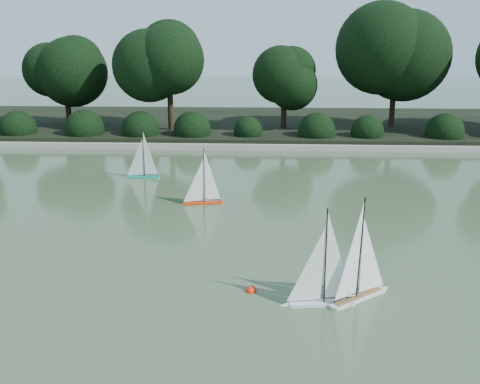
# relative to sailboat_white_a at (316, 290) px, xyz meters

# --- Properties ---
(ground) EXTENTS (80.00, 80.00, 0.00)m
(ground) POSITION_rel_sailboat_white_a_xyz_m (-1.04, 1.23, -0.23)
(ground) COLOR #31482B
(ground) RESTS_ON ground
(pond_coping) EXTENTS (40.00, 0.35, 0.18)m
(pond_coping) POSITION_rel_sailboat_white_a_xyz_m (-1.04, 10.23, -0.14)
(pond_coping) COLOR gray
(pond_coping) RESTS_ON ground
(far_bank) EXTENTS (40.00, 8.00, 0.30)m
(far_bank) POSITION_rel_sailboat_white_a_xyz_m (-1.04, 14.23, -0.08)
(far_bank) COLOR black
(far_bank) RESTS_ON ground
(tree_line) EXTENTS (26.31, 3.93, 4.39)m
(tree_line) POSITION_rel_sailboat_white_a_xyz_m (0.19, 12.66, 2.41)
(tree_line) COLOR black
(tree_line) RESTS_ON ground
(shrub_hedge) EXTENTS (29.10, 1.10, 1.10)m
(shrub_hedge) POSITION_rel_sailboat_white_a_xyz_m (-1.04, 11.13, 0.22)
(shrub_hedge) COLOR black
(shrub_hedge) RESTS_ON ground
(sailboat_white_a) EXTENTS (1.07, 0.27, 1.46)m
(sailboat_white_a) POSITION_rel_sailboat_white_a_xyz_m (0.00, 0.00, 0.00)
(sailboat_white_a) COLOR silver
(sailboat_white_a) RESTS_ON ground
(sailboat_white_b) EXTENTS (1.01, 0.83, 1.60)m
(sailboat_white_b) POSITION_rel_sailboat_white_a_xyz_m (0.69, 0.25, 0.02)
(sailboat_white_b) COLOR silver
(sailboat_white_b) RESTS_ON ground
(sailboat_orange) EXTENTS (0.97, 0.33, 1.32)m
(sailboat_orange) POSITION_rel_sailboat_white_a_xyz_m (-2.11, 4.44, -0.02)
(sailboat_orange) COLOR red
(sailboat_orange) RESTS_ON ground
(sailboat_teal) EXTENTS (0.98, 0.25, 1.34)m
(sailboat_teal) POSITION_rel_sailboat_white_a_xyz_m (-3.90, 6.59, -0.02)
(sailboat_teal) COLOR teal
(sailboat_teal) RESTS_ON ground
(race_buoy) EXTENTS (0.16, 0.16, 0.16)m
(race_buoy) POSITION_rel_sailboat_white_a_xyz_m (-0.88, 0.36, -0.23)
(race_buoy) COLOR #FF260D
(race_buoy) RESTS_ON ground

